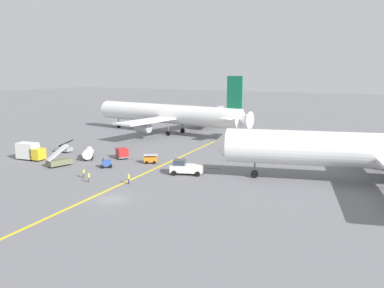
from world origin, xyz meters
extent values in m
plane|color=slate|center=(0.00, 0.00, 0.00)|extent=(600.00, 600.00, 0.00)
cube|color=yellow|center=(-4.10, 10.00, 0.00)|extent=(14.31, 119.26, 0.01)
cylinder|color=white|center=(-27.42, 55.70, 5.71)|extent=(49.06, 9.67, 5.48)
cone|color=white|center=(-52.91, 57.91, 5.71)|extent=(3.22, 5.26, 5.04)
cone|color=white|center=(-2.13, 53.51, 5.71)|extent=(3.96, 4.68, 4.38)
cube|color=white|center=(-24.99, 55.49, 4.89)|extent=(9.97, 42.07, 0.44)
cube|color=white|center=(-4.62, 53.73, 6.26)|extent=(4.31, 13.23, 0.28)
cube|color=#14724C|center=(-4.92, 53.75, 12.59)|extent=(4.41, 0.74, 8.28)
cylinder|color=#999EA3|center=(-24.98, 67.20, 3.09)|extent=(4.41, 2.95, 2.60)
cylinder|color=#999EA3|center=(-27.00, 43.95, 3.09)|extent=(4.41, 2.95, 2.60)
cylinder|color=slate|center=(-24.29, 52.02, 1.95)|extent=(0.28, 0.28, 2.60)
cylinder|color=black|center=(-24.29, 52.02, 0.65)|extent=(1.34, 0.66, 1.30)
cylinder|color=slate|center=(-23.70, 58.79, 1.95)|extent=(0.28, 0.28, 2.60)
cylinder|color=black|center=(-23.70, 58.79, 0.65)|extent=(1.34, 0.66, 1.30)
cylinder|color=slate|center=(-46.86, 57.38, 1.95)|extent=(0.28, 0.28, 2.60)
cylinder|color=black|center=(-46.86, 57.38, 0.65)|extent=(1.34, 0.66, 1.30)
cylinder|color=white|center=(31.92, 26.83, 5.52)|extent=(47.83, 19.41, 5.70)
cone|color=white|center=(7.67, 19.51, 5.52)|extent=(4.20, 5.83, 5.24)
cylinder|color=#999EA3|center=(29.70, 39.04, 2.87)|extent=(4.77, 3.70, 2.60)
cylinder|color=slate|center=(13.44, 21.25, 1.80)|extent=(0.28, 0.28, 2.31)
cylinder|color=black|center=(13.44, 21.25, 0.65)|extent=(1.40, 0.90, 1.30)
cube|color=white|center=(2.25, 17.47, 1.07)|extent=(6.27, 4.52, 1.25)
cube|color=#333D47|center=(1.08, 17.01, 2.15)|extent=(2.68, 2.69, 0.90)
cylinder|color=#4C4C51|center=(6.39, 19.12, 1.20)|extent=(3.05, 1.37, 0.20)
sphere|color=orange|center=(1.08, 17.01, 2.78)|extent=(0.24, 0.24, 0.24)
cylinder|color=black|center=(0.81, 15.51, 0.45)|extent=(0.95, 0.61, 0.90)
cylinder|color=black|center=(-0.14, 17.91, 0.45)|extent=(0.95, 0.61, 0.90)
cylinder|color=black|center=(4.64, 17.03, 0.45)|extent=(0.95, 0.61, 0.90)
cylinder|color=black|center=(3.68, 19.43, 0.45)|extent=(0.95, 0.61, 0.90)
cylinder|color=silver|center=(-21.36, 17.64, 1.40)|extent=(4.05, 4.38, 2.00)
cube|color=#4C4C51|center=(-22.60, 19.21, 1.20)|extent=(2.50, 2.50, 1.80)
cylinder|color=black|center=(-22.38, 17.79, 0.30)|extent=(0.53, 0.59, 0.60)
cylinder|color=black|center=(-21.28, 18.66, 0.30)|extent=(0.53, 0.59, 0.60)
cylinder|color=black|center=(-21.45, 16.62, 0.30)|extent=(0.53, 0.59, 0.60)
cylinder|color=black|center=(-20.35, 17.49, 0.30)|extent=(0.53, 0.59, 0.60)
cube|color=orange|center=(-8.38, 21.37, 0.80)|extent=(3.00, 2.67, 1.00)
cube|color=#B2B2B7|center=(-8.38, 21.37, 1.65)|extent=(3.15, 2.80, 0.12)
cylinder|color=black|center=(-8.12, 22.37, 0.30)|extent=(0.61, 0.49, 0.60)
cylinder|color=black|center=(-7.37, 21.19, 0.30)|extent=(0.61, 0.49, 0.60)
cylinder|color=black|center=(-9.38, 21.56, 0.30)|extent=(0.61, 0.49, 0.60)
cylinder|color=black|center=(-8.63, 20.38, 0.30)|extent=(0.61, 0.49, 0.60)
cube|color=#2D5199|center=(-13.50, 14.22, 0.85)|extent=(2.14, 2.10, 1.10)
cylinder|color=black|center=(-13.90, 13.86, 1.65)|extent=(0.16, 0.16, 0.50)
cylinder|color=black|center=(-13.41, 15.25, 0.30)|extent=(0.58, 0.55, 0.60)
cylinder|color=black|center=(-12.47, 14.21, 0.30)|extent=(0.58, 0.55, 0.60)
cylinder|color=black|center=(-14.52, 14.24, 0.30)|extent=(0.58, 0.55, 0.60)
cylinder|color=black|center=(-13.59, 13.20, 0.30)|extent=(0.58, 0.55, 0.60)
cube|color=gold|center=(-29.60, 11.86, 1.40)|extent=(2.52, 2.69, 2.20)
cube|color=silver|center=(-32.22, 11.49, 1.90)|extent=(4.50, 2.97, 3.20)
cylinder|color=black|center=(-30.86, 12.39, 0.30)|extent=(0.62, 0.28, 0.60)
cylinder|color=black|center=(-30.66, 11.00, 0.30)|extent=(0.62, 0.28, 0.60)
cylinder|color=black|center=(-32.35, 12.17, 0.30)|extent=(0.62, 0.28, 0.60)
cylinder|color=black|center=(-32.15, 10.79, 0.30)|extent=(0.62, 0.28, 0.60)
cube|color=#666B4C|center=(-22.05, 10.58, 0.80)|extent=(2.98, 4.84, 1.00)
cube|color=silver|center=(-22.12, 10.29, 2.70)|extent=(2.32, 4.39, 2.71)
cylinder|color=black|center=(-22.56, 11.47, 0.30)|extent=(0.33, 0.63, 0.60)
cylinder|color=black|center=(-21.20, 11.15, 0.30)|extent=(0.33, 0.63, 0.60)
cylinder|color=black|center=(-22.91, 10.01, 0.30)|extent=(0.33, 0.63, 0.60)
cylinder|color=black|center=(-21.54, 9.69, 0.30)|extent=(0.33, 0.63, 0.60)
cube|color=gray|center=(-31.95, 20.68, 0.75)|extent=(4.09, 2.00, 0.90)
cube|color=black|center=(-31.15, 20.72, 2.10)|extent=(4.26, 0.91, 1.83)
cylinder|color=black|center=(-31.24, 21.42, 0.30)|extent=(0.61, 0.23, 0.60)
cylinder|color=black|center=(-31.17, 20.02, 0.30)|extent=(0.61, 0.23, 0.60)
cylinder|color=black|center=(-32.74, 21.34, 0.30)|extent=(0.61, 0.23, 0.60)
cylinder|color=black|center=(-32.67, 19.94, 0.30)|extent=(0.61, 0.23, 0.60)
cube|color=slate|center=(-16.10, 21.97, 0.43)|extent=(3.88, 3.62, 0.25)
cube|color=red|center=(-16.10, 21.97, 1.35)|extent=(3.44, 3.23, 1.60)
cylinder|color=black|center=(-15.08, 22.13, 0.30)|extent=(0.61, 0.50, 0.60)
cylinder|color=black|center=(-15.87, 20.97, 0.30)|extent=(0.61, 0.50, 0.60)
cylinder|color=black|center=(-16.33, 22.97, 0.30)|extent=(0.61, 0.50, 0.60)
cylinder|color=black|center=(-17.11, 21.81, 0.30)|extent=(0.61, 0.50, 0.60)
cylinder|color=#2D3351|center=(-2.71, 7.43, 0.43)|extent=(0.28, 0.28, 0.87)
cylinder|color=#D1E02D|center=(-2.71, 7.43, 1.17)|extent=(0.36, 0.36, 0.61)
sphere|color=beige|center=(-2.71, 7.43, 1.60)|extent=(0.23, 0.23, 0.23)
cylinder|color=#4C4C51|center=(-11.70, 6.53, 0.43)|extent=(0.28, 0.28, 0.86)
cylinder|color=#D1E02D|center=(-11.70, 6.53, 1.16)|extent=(0.36, 0.36, 0.61)
sphere|color=brown|center=(-11.70, 6.53, 1.58)|extent=(0.23, 0.23, 0.23)
cylinder|color=#F24C19|center=(-11.94, 6.71, 1.28)|extent=(0.05, 0.05, 0.40)
cylinder|color=#4C4C51|center=(-8.94, 4.91, 0.41)|extent=(0.28, 0.28, 0.83)
cylinder|color=#D1E02D|center=(-8.94, 4.91, 1.12)|extent=(0.36, 0.36, 0.59)
sphere|color=beige|center=(-8.94, 4.91, 1.52)|extent=(0.22, 0.22, 0.22)
cylinder|color=#B7B7BC|center=(-21.88, 75.42, 4.07)|extent=(9.29, 21.40, 3.20)
cylinder|color=#99999E|center=(-24.99, 85.65, 4.07)|extent=(3.84, 3.84, 3.52)
cylinder|color=#595960|center=(-24.70, 84.69, 2.04)|extent=(0.70, 0.70, 4.07)
camera|label=1|loc=(37.48, -41.91, 17.97)|focal=37.71mm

